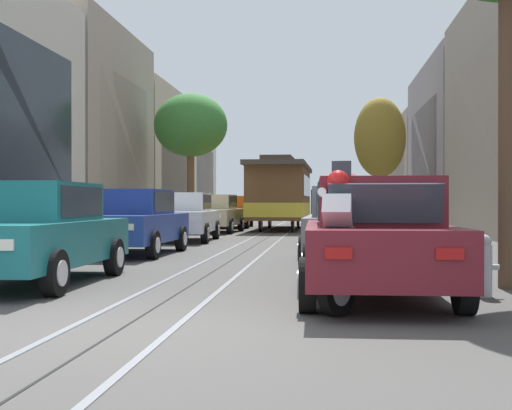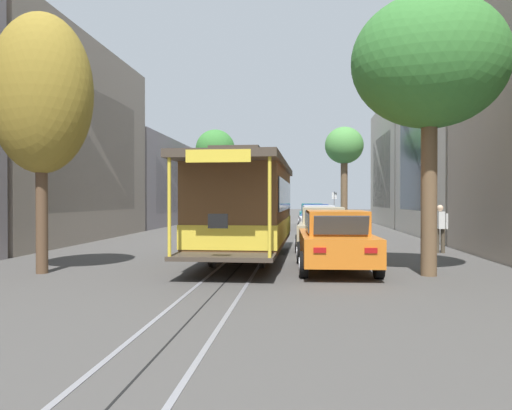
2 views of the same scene
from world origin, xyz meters
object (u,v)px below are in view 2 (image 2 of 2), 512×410
Objects in this scene: street_tree_kerb_right_second at (41,95)px; motorcycle_with_rider at (252,211)px; fire_hydrant at (225,218)px; parked_car_brown_mid_right at (223,219)px; street_tree_kerb_right_near at (215,149)px; cable_car_trolley at (247,206)px; street_tree_kerb_left_second at (429,64)px; parked_car_grey_second_right at (238,216)px; parked_car_maroon_near_right at (244,213)px; street_sign_post at (334,204)px; parked_car_teal_near_left at (312,214)px; parked_car_blue_second_left at (316,217)px; pedestrian_on_right_pavement at (440,226)px; parked_car_beige_fourth_left at (324,228)px; parked_car_orange_fifth_left at (336,240)px; parked_car_white_mid_left at (318,221)px; street_tree_kerb_left_near at (344,148)px; pedestrian_on_left_pavement at (196,212)px.

motorcycle_with_rider is (-2.62, -26.94, -3.58)m from street_tree_kerb_right_second.
parked_car_brown_mid_right is at bearing 98.24° from fire_hydrant.
street_tree_kerb_right_second is at bearing 89.79° from street_tree_kerb_right_near.
motorcycle_with_rider is at bearing -84.64° from cable_car_trolley.
street_tree_kerb_left_second is 9.69m from street_tree_kerb_right_second.
street_tree_kerb_right_near is 8.46× the size of fire_hydrant.
parked_car_grey_second_right is 0.62× the size of street_tree_kerb_right_near.
parked_car_maroon_near_right is 1.79× the size of street_sign_post.
parked_car_maroon_near_right is 5.07m from parked_car_grey_second_right.
parked_car_teal_near_left and parked_car_blue_second_left have the same top height.
parked_car_beige_fourth_left is at bearing -12.80° from pedestrian_on_right_pavement.
parked_car_orange_fifth_left is at bearing 86.38° from street_sign_post.
cable_car_trolley is (-2.70, 22.38, 0.86)m from parked_car_maroon_near_right.
parked_car_white_mid_left is at bearing -89.65° from parked_car_orange_fifth_left.
parked_car_blue_second_left is at bearing -99.62° from cable_car_trolley.
parked_car_beige_fourth_left is at bearing 112.12° from street_tree_kerb_right_near.
parked_car_grey_second_right is at bearing -58.74° from pedestrian_on_right_pavement.
cable_car_trolley is 6.99m from pedestrian_on_right_pavement.
street_tree_kerb_left_second is 3.69× the size of motorcycle_with_rider.
pedestrian_on_right_pavement is at bearing 118.86° from parked_car_white_mid_left.
parked_car_teal_near_left is 6.01m from parked_car_blue_second_left.
parked_car_brown_mid_right is 12.46m from street_tree_kerb_left_near.
street_tree_kerb_right_near is at bearing -68.40° from street_tree_kerb_left_second.
parked_car_white_mid_left is at bearing -104.83° from cable_car_trolley.
street_sign_post is (-6.71, -9.69, 0.74)m from parked_car_brown_mid_right.
parked_car_blue_second_left is at bearing -89.96° from parked_car_orange_fifth_left.
cable_car_trolley is at bearing 96.87° from parked_car_maroon_near_right.
parked_car_white_mid_left is at bearing -119.34° from street_tree_kerb_right_second.
parked_car_blue_second_left is (-0.14, 6.00, 0.00)m from parked_car_teal_near_left.
parked_car_brown_mid_right is at bearing -77.13° from cable_car_trolley.
street_tree_kerb_left_second is at bearing 72.21° from pedestrian_on_right_pavement.
parked_car_blue_second_left is 5.23× the size of fire_hydrant.
cable_car_trolley is 5.39× the size of pedestrian_on_left_pavement.
parked_car_beige_fourth_left is (-0.00, 6.36, 0.00)m from parked_car_white_mid_left.
street_tree_kerb_right_near is at bearing -67.88° from parked_car_beige_fourth_left.
parked_car_maroon_near_right is at bearing -74.68° from parked_car_beige_fourth_left.
street_tree_kerb_right_near is at bearing 1.57° from parked_car_teal_near_left.
parked_car_white_mid_left is at bearing -79.71° from street_tree_kerb_left_second.
parked_car_white_mid_left is 9.97m from cable_car_trolley.
parked_car_maroon_near_right is 1.18m from motorcycle_with_rider.
street_tree_kerb_left_near is at bearing 127.61° from street_sign_post.
parked_car_blue_second_left and parked_car_beige_fourth_left have the same top height.
parked_car_blue_second_left is 13.59m from pedestrian_on_right_pavement.
street_tree_kerb_right_near is (7.33, -5.81, 4.83)m from parked_car_blue_second_left.
parked_car_maroon_near_right is 2.58× the size of pedestrian_on_left_pavement.
street_tree_kerb_right_second is (9.57, 23.78, -1.04)m from street_tree_kerb_left_near.
street_sign_post reaches higher than parked_car_maroon_near_right.
parked_car_blue_second_left is 20.60m from street_tree_kerb_right_second.
parked_car_grey_second_right is (5.15, -1.97, 0.00)m from parked_car_blue_second_left.
parked_car_maroon_near_right is (5.24, -19.13, 0.00)m from parked_car_beige_fourth_left.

